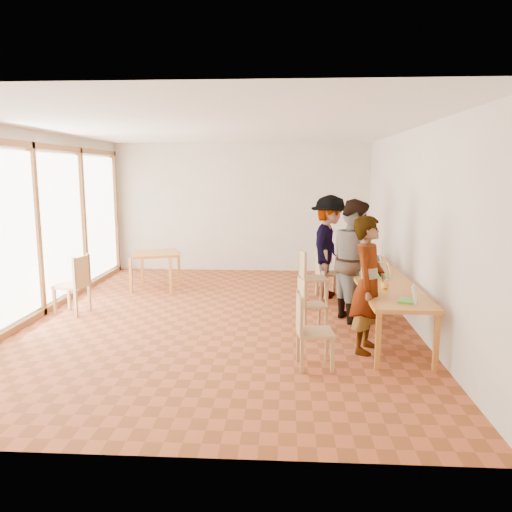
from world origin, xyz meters
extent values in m
plane|color=#A94C29|center=(0.00, 0.00, 0.00)|extent=(8.00, 8.00, 0.00)
cube|color=silver|center=(0.00, 4.00, 1.50)|extent=(6.00, 0.10, 3.00)
cube|color=silver|center=(0.00, -4.00, 1.50)|extent=(6.00, 0.10, 3.00)
cube|color=silver|center=(3.00, 0.00, 1.50)|extent=(0.10, 8.00, 3.00)
cube|color=white|center=(-2.96, 0.00, 1.50)|extent=(0.10, 8.00, 3.00)
cube|color=white|center=(0.00, 0.00, 3.02)|extent=(6.00, 8.00, 0.04)
cube|color=orange|center=(2.50, -0.06, 0.72)|extent=(0.80, 4.00, 0.05)
cube|color=orange|center=(2.16, -2.00, 0.35)|extent=(0.06, 0.06, 0.70)
cube|color=orange|center=(2.16, 1.88, 0.35)|extent=(0.06, 0.06, 0.70)
cube|color=orange|center=(2.84, -2.00, 0.35)|extent=(0.06, 0.06, 0.70)
cube|color=orange|center=(2.84, 1.88, 0.35)|extent=(0.06, 0.06, 0.70)
cube|color=orange|center=(-1.55, 1.94, 0.72)|extent=(0.90, 0.90, 0.05)
cube|color=orange|center=(-1.94, 1.55, 0.35)|extent=(0.05, 0.05, 0.70)
cube|color=orange|center=(-1.94, 2.33, 0.35)|extent=(0.05, 0.05, 0.70)
cube|color=orange|center=(-1.16, 1.55, 0.35)|extent=(0.05, 0.05, 0.70)
cube|color=orange|center=(-1.16, 2.33, 0.35)|extent=(0.05, 0.05, 0.70)
cube|color=tan|center=(1.42, -1.96, 0.43)|extent=(0.46, 0.46, 0.04)
cube|color=tan|center=(1.23, -1.98, 0.67)|extent=(0.08, 0.42, 0.44)
cube|color=tan|center=(1.46, -0.55, 0.38)|extent=(0.45, 0.45, 0.04)
cube|color=tan|center=(1.30, -0.59, 0.60)|extent=(0.13, 0.37, 0.39)
cube|color=tan|center=(1.56, 0.98, 0.46)|extent=(0.53, 0.53, 0.04)
cube|color=tan|center=(1.36, 0.94, 0.72)|extent=(0.13, 0.45, 0.47)
cube|color=tan|center=(1.90, 1.55, 0.44)|extent=(0.55, 0.55, 0.04)
cube|color=tan|center=(1.72, 1.48, 0.68)|extent=(0.20, 0.41, 0.45)
cube|color=tan|center=(-2.50, 0.14, 0.47)|extent=(0.53, 0.53, 0.04)
cube|color=tan|center=(-2.30, 0.10, 0.73)|extent=(0.13, 0.46, 0.48)
imported|color=gray|center=(2.13, -1.37, 0.89)|extent=(0.64, 0.76, 1.79)
imported|color=gray|center=(2.15, 0.10, 0.96)|extent=(0.97, 1.11, 1.93)
imported|color=gray|center=(1.87, 1.53, 0.96)|extent=(1.04, 1.39, 1.92)
cube|color=#55B832|center=(2.55, -1.67, 0.76)|extent=(0.26, 0.30, 0.03)
cube|color=white|center=(2.64, -1.70, 0.86)|extent=(0.15, 0.25, 0.21)
cube|color=#55B832|center=(2.55, -0.16, 0.76)|extent=(0.20, 0.27, 0.03)
cube|color=white|center=(2.63, -0.17, 0.85)|extent=(0.10, 0.23, 0.20)
cube|color=#55B832|center=(2.57, 0.80, 0.76)|extent=(0.21, 0.27, 0.03)
cube|color=white|center=(2.66, 0.81, 0.85)|extent=(0.10, 0.24, 0.21)
imported|color=#F9A72C|center=(2.42, -0.99, 0.80)|extent=(0.15, 0.15, 0.09)
cylinder|color=#116F22|center=(2.46, 0.01, 0.89)|extent=(0.07, 0.07, 0.28)
cylinder|color=silver|center=(2.65, 0.63, 0.80)|extent=(0.07, 0.07, 0.09)
cylinder|color=white|center=(2.25, -1.19, 0.78)|extent=(0.08, 0.08, 0.06)
cube|color=#E25081|center=(2.55, -0.46, 0.76)|extent=(0.05, 0.10, 0.01)
cube|color=black|center=(2.50, 0.94, 0.80)|extent=(0.16, 0.26, 0.09)
camera|label=1|loc=(1.05, -7.75, 2.34)|focal=35.00mm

